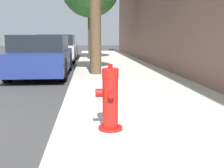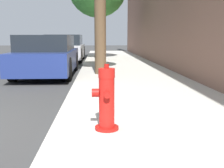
{
  "view_description": "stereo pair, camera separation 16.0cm",
  "coord_description": "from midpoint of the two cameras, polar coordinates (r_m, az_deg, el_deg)",
  "views": [
    {
      "loc": [
        2.28,
        -3.26,
        1.22
      ],
      "look_at": [
        2.67,
        1.19,
        0.47
      ],
      "focal_mm": 45.0,
      "sensor_mm": 36.0,
      "label": 1
    },
    {
      "loc": [
        2.44,
        -3.27,
        1.22
      ],
      "look_at": [
        2.67,
        1.19,
        0.47
      ],
      "focal_mm": 45.0,
      "sensor_mm": 36.0,
      "label": 2
    }
  ],
  "objects": [
    {
      "name": "sidewalk_slab",
      "position": [
        3.62,
        11.87,
        -9.45
      ],
      "size": [
        3.07,
        40.0,
        0.12
      ],
      "color": "beige",
      "rests_on": "ground_plane"
    },
    {
      "name": "fire_hydrant",
      "position": [
        3.35,
        -1.78,
        -3.31
      ],
      "size": [
        0.32,
        0.33,
        0.79
      ],
      "color": "#A91511",
      "rests_on": "sidewalk_slab"
    },
    {
      "name": "parked_car_near",
      "position": [
        9.21,
        -14.54,
        5.51
      ],
      "size": [
        1.7,
        4.1,
        1.28
      ],
      "color": "navy",
      "rests_on": "ground_plane"
    },
    {
      "name": "parked_car_mid",
      "position": [
        14.65,
        -11.25,
        7.12
      ],
      "size": [
        1.85,
        4.11,
        1.35
      ],
      "color": "#B7B7BC",
      "rests_on": "ground_plane"
    }
  ]
}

